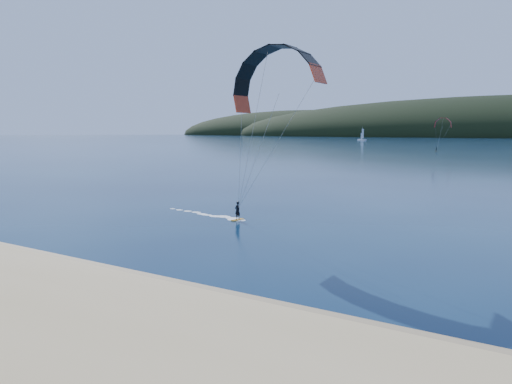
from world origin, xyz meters
TOP-DOWN VIEW (x-y plane):
  - ground at (0.00, 0.00)m, footprint 1800.00×1800.00m
  - wet_sand at (0.00, 4.50)m, footprint 220.00×2.50m
  - kitesurfer_near at (1.35, 18.63)m, footprint 22.33×8.37m
  - kitesurfer_far at (-20.99, 195.46)m, footprint 7.19×7.65m
  - sailboat at (-127.95, 397.64)m, footprint 8.41×5.19m

SIDE VIEW (x-z plane):
  - ground at x=0.00m, z-range 0.00..0.00m
  - wet_sand at x=0.00m, z-range 0.00..0.10m
  - sailboat at x=-127.95m, z-range -4.99..6.71m
  - kitesurfer_far at x=-20.99m, z-range 4.30..16.61m
  - kitesurfer_near at x=1.35m, z-range 3.78..18.71m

